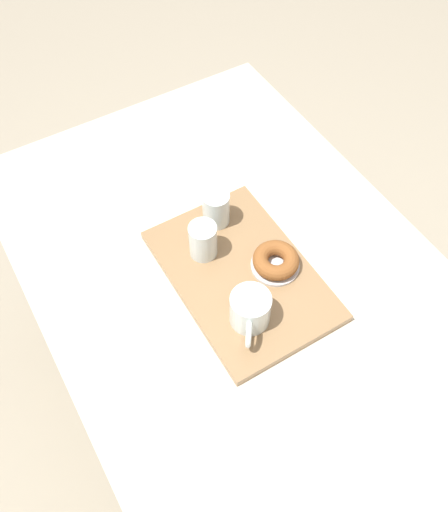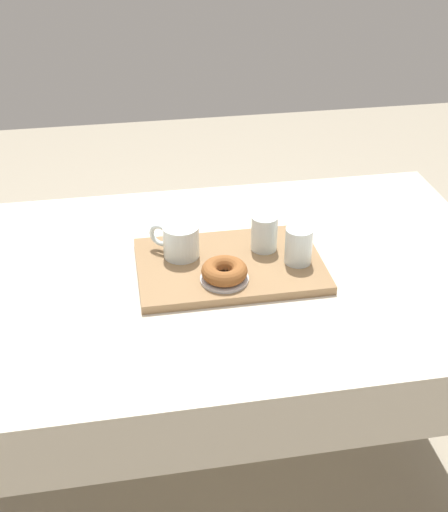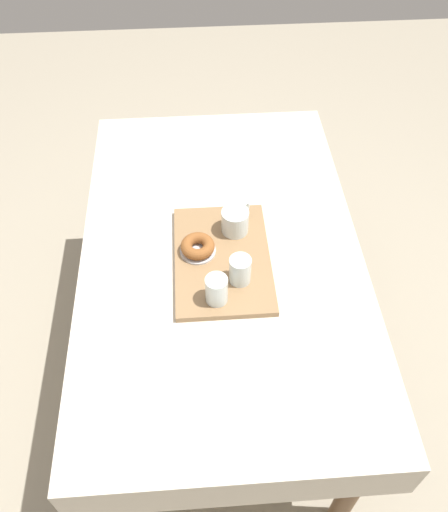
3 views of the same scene
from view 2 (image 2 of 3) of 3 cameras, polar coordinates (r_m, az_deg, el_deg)
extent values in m
plane|color=gray|center=(2.11, -1.06, -18.33)|extent=(6.00, 6.00, 0.00)
cube|color=beige|center=(1.61, -1.32, -1.72)|extent=(1.47, 0.90, 0.03)
cube|color=beige|center=(1.33, 1.74, -15.40)|extent=(1.47, 0.01, 0.14)
cube|color=beige|center=(2.03, -3.20, 3.22)|extent=(1.47, 0.01, 0.14)
cylinder|color=brown|center=(2.27, 13.63, -2.92)|extent=(0.06, 0.06, 0.71)
cube|color=olive|center=(1.60, 0.52, -0.89)|extent=(0.45, 0.30, 0.02)
cylinder|color=silver|center=(1.61, -3.71, 1.30)|extent=(0.09, 0.09, 0.08)
cylinder|color=maroon|center=(1.61, -3.70, 1.07)|extent=(0.08, 0.08, 0.06)
torus|color=silver|center=(1.63, -5.51, 1.80)|extent=(0.06, 0.04, 0.06)
cylinder|color=silver|center=(1.59, 6.44, 0.91)|extent=(0.07, 0.07, 0.09)
cylinder|color=silver|center=(1.60, 6.39, 0.17)|extent=(0.06, 0.06, 0.04)
cylinder|color=silver|center=(1.63, 3.48, 2.03)|extent=(0.07, 0.07, 0.09)
cylinder|color=silver|center=(1.64, 3.47, 1.77)|extent=(0.06, 0.06, 0.07)
cylinder|color=silver|center=(1.53, 0.04, -1.97)|extent=(0.11, 0.11, 0.01)
torus|color=brown|center=(1.52, 0.04, -1.29)|extent=(0.11, 0.11, 0.04)
camera|label=1|loc=(1.76, -25.81, 35.80)|focal=38.46mm
camera|label=3|loc=(1.86, 46.66, 36.84)|focal=37.28mm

